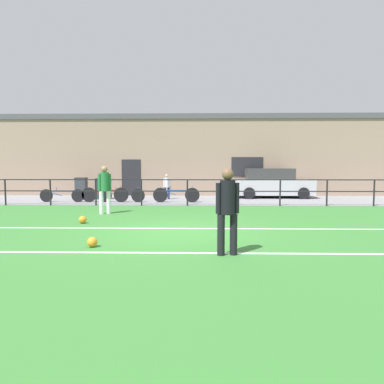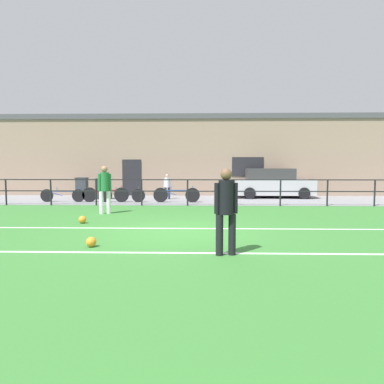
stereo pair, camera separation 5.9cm
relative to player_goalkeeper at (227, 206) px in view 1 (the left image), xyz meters
The scene contains 18 objects.
ground 2.77m from the player_goalkeeper, 114.54° to the left, with size 60.00×44.00×0.04m, color #387A33.
field_line_touchline 3.17m from the player_goalkeeper, 110.88° to the left, with size 36.00×0.11×0.00m, color white.
field_line_hash 1.44m from the player_goalkeeper, behind, with size 36.00×0.11×0.00m, color white.
pavement_strip 10.95m from the player_goalkeeper, 95.67° to the left, with size 48.00×5.00×0.02m, color gray.
perimeter_fence 8.43m from the player_goalkeeper, 97.35° to the left, with size 36.07×0.07×1.15m.
clubhouse_facade 14.67m from the player_goalkeeper, 94.23° to the left, with size 28.00×2.56×4.71m.
player_goalkeeper is the anchor object (origin of this frame).
player_striker 6.97m from the player_goalkeeper, 124.54° to the left, with size 0.44×0.30×1.72m.
soccer_ball_match 2.98m from the player_goalkeeper, 168.18° to the left, with size 0.22×0.22×0.22m, color orange.
soccer_ball_spare 5.48m from the player_goalkeeper, 138.26° to the left, with size 0.23×0.23×0.23m, color orange.
spectator_child 11.35m from the player_goalkeeper, 101.37° to the left, with size 0.34×0.23×1.29m.
parked_car_red 12.72m from the player_goalkeeper, 74.66° to the left, with size 4.11×1.94×1.57m.
bicycle_parked_0 10.81m from the player_goalkeeper, 117.65° to the left, with size 2.22×0.04×0.78m.
bicycle_parked_1 10.47m from the player_goalkeeper, 113.86° to the left, with size 2.19×0.04×0.73m.
bicycle_parked_2 9.72m from the player_goalkeeper, 99.77° to the left, with size 2.19×0.04×0.78m.
bicycle_parked_3 11.90m from the player_goalkeeper, 126.43° to the left, with size 2.12×0.04×0.71m.
trash_bin_0 14.06m from the player_goalkeeper, 120.02° to the left, with size 0.60×0.51×1.08m.
trash_bin_1 12.42m from the player_goalkeeper, 116.67° to the left, with size 0.60×0.51×1.07m.
Camera 1 is at (0.56, -8.94, 1.70)m, focal length 32.41 mm.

